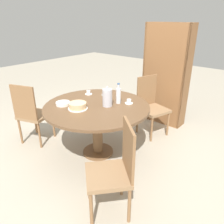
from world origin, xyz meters
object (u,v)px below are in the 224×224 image
object	(u,v)px
chair_c	(115,169)
cup_b	(129,102)
chair_b	(32,113)
cake_main	(78,106)
water_bottle	(118,95)
cup_a	(105,94)
cup_c	(89,93)
bookshelf	(165,76)
chair_a	(151,105)
coffee_pot	(107,97)

from	to	relation	value
chair_c	cup_b	xyz separation A→B (m)	(-0.55, 0.97, 0.27)
chair_b	cake_main	bearing A→B (deg)	171.64
cup_b	water_bottle	bearing A→B (deg)	-145.41
water_bottle	cake_main	size ratio (longest dim) A/B	1.10
cup_a	cup_c	world-z (taller)	same
cake_main	cup_b	distance (m)	0.70
bookshelf	cake_main	bearing A→B (deg)	81.55
cake_main	cup_b	size ratio (longest dim) A/B	2.29
chair_a	chair_c	world-z (taller)	same
chair_b	bookshelf	world-z (taller)	bookshelf
water_bottle	chair_b	bearing A→B (deg)	-149.02
cup_a	chair_b	bearing A→B (deg)	-133.84
cup_c	chair_a	bearing A→B (deg)	50.04
chair_c	chair_a	bearing A→B (deg)	150.57
cup_c	chair_b	bearing A→B (deg)	-129.38
cup_c	cake_main	bearing A→B (deg)	-57.60
cup_b	cup_a	bearing A→B (deg)	174.74
chair_c	water_bottle	bearing A→B (deg)	167.93
chair_c	cup_a	world-z (taller)	chair_c
chair_c	bookshelf	size ratio (longest dim) A/B	0.55
chair_a	chair_b	distance (m)	1.89
chair_b	cake_main	size ratio (longest dim) A/B	3.82
cup_b	chair_a	bearing A→B (deg)	93.88
chair_a	cup_b	size ratio (longest dim) A/B	8.73
chair_c	cup_a	size ratio (longest dim) A/B	8.73
cup_b	cup_c	xyz separation A→B (m)	(-0.70, -0.09, 0.00)
cup_b	chair_c	bearing A→B (deg)	-60.22
cup_c	coffee_pot	bearing A→B (deg)	-17.41
chair_b	water_bottle	size ratio (longest dim) A/B	3.46
chair_a	coffee_pot	bearing A→B (deg)	-170.13
cup_a	cup_c	size ratio (longest dim) A/B	1.00
bookshelf	water_bottle	world-z (taller)	bookshelf
bookshelf	cake_main	xyz separation A→B (m)	(-0.27, -1.82, -0.09)
cake_main	cup_a	world-z (taller)	cake_main
chair_c	bookshelf	bearing A→B (deg)	147.61
chair_b	cake_main	xyz separation A→B (m)	(0.87, 0.18, 0.29)
cake_main	cup_c	world-z (taller)	cake_main
chair_c	cake_main	size ratio (longest dim) A/B	3.82
water_bottle	chair_a	bearing A→B (deg)	84.60
chair_b	cup_b	bearing A→B (deg)	-168.80
chair_a	chair_b	bearing A→B (deg)	157.37
chair_b	cup_a	size ratio (longest dim) A/B	8.73
water_bottle	cup_c	bearing A→B (deg)	-179.35
chair_b	chair_c	size ratio (longest dim) A/B	1.00
bookshelf	coffee_pot	xyz separation A→B (m)	(-0.05, -1.49, -0.00)
coffee_pot	cup_b	world-z (taller)	coffee_pot
water_bottle	cake_main	distance (m)	0.57
chair_c	bookshelf	distance (m)	2.34
cake_main	cup_a	distance (m)	0.63
chair_c	water_bottle	world-z (taller)	water_bottle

